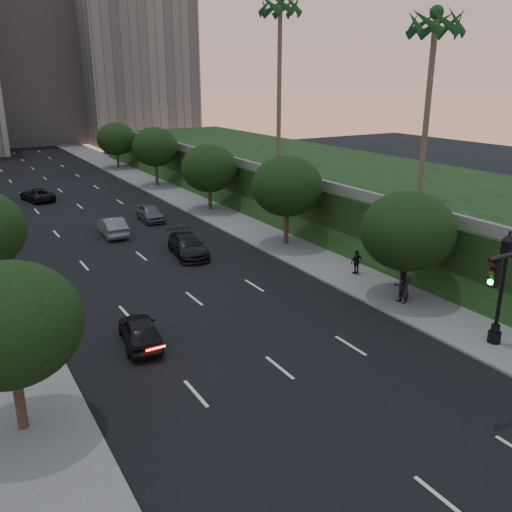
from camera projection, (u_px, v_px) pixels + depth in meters
ground at (355, 429)px, 19.56m from camera, size 160.00×160.00×0.00m
road_surface at (113, 233)px, 44.07m from camera, size 16.00×140.00×0.02m
sidewalk_right at (224, 216)px, 49.00m from camera, size 4.50×140.00×0.15m
embankment at (341, 186)px, 52.43m from camera, size 18.00×90.00×4.00m
parapet_wall at (267, 169)px, 47.59m from camera, size 0.35×90.00×0.70m
office_block_mid at (26, 72)px, 101.69m from camera, size 22.00×18.00×26.00m
office_block_right at (128, 44)px, 103.92m from camera, size 20.00×22.00×36.00m
tree_right_a at (408, 231)px, 29.81m from camera, size 5.20×5.20×6.24m
tree_right_b at (287, 186)px, 39.45m from camera, size 5.20×5.20×6.74m
tree_right_c at (209, 168)px, 50.23m from camera, size 5.20×5.20×6.24m
tree_right_d at (155, 147)px, 61.51m from camera, size 5.20×5.20×6.74m
tree_right_e at (116, 139)px, 73.92m from camera, size 5.20×5.20×6.24m
tree_left_a at (8, 324)px, 18.16m from camera, size 5.00×5.00×6.34m
palm_mid at (436, 24)px, 34.63m from camera, size 3.20×3.20×13.00m
palm_far at (280, 8)px, 46.24m from camera, size 3.20×3.20×15.50m
street_lamp at (501, 293)px, 24.86m from camera, size 0.64×0.64×5.62m
sedan_near_left at (140, 331)px, 25.53m from camera, size 2.27×4.31×1.40m
sedan_mid_left at (112, 226)px, 43.19m from camera, size 1.83×4.64×1.50m
sedan_far_left at (37, 195)px, 55.26m from camera, size 3.18×5.08×1.31m
sedan_near_right at (188, 246)px, 38.32m from camera, size 2.76×5.31×1.47m
sedan_far_right at (150, 213)px, 47.67m from camera, size 1.94×4.34×1.45m
pedestrian_a at (406, 290)px, 29.78m from camera, size 0.68×0.57×1.61m
pedestrian_b at (401, 285)px, 30.12m from camera, size 1.04×0.89×1.86m
pedestrian_c at (357, 262)px, 34.33m from camera, size 0.93×0.40×1.57m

